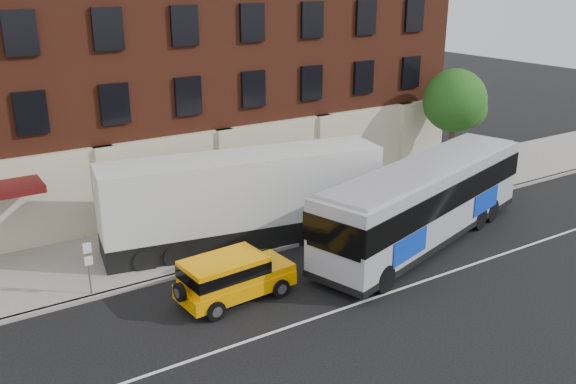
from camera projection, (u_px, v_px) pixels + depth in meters
ground at (376, 306)px, 22.57m from camera, size 120.00×120.00×0.00m
sidewalk at (254, 225)px, 29.71m from camera, size 60.00×6.00×0.15m
kerb at (287, 246)px, 27.33m from camera, size 60.00×0.25×0.15m
lane_line at (367, 300)px, 22.97m from camera, size 60.00×0.12×0.01m
building at (179, 48)px, 33.54m from camera, size 30.00×12.10×15.00m
sign_pole at (88, 262)px, 22.68m from camera, size 0.30×0.20×2.50m
street_tree at (455, 103)px, 35.52m from camera, size 3.60×3.60×6.20m
city_bus at (425, 200)px, 27.33m from camera, size 13.57×6.52×3.65m
yellow_suv at (231, 276)px, 22.67m from camera, size 4.61×2.23×1.74m
shipping_container at (244, 201)px, 27.17m from camera, size 12.51×4.58×4.09m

